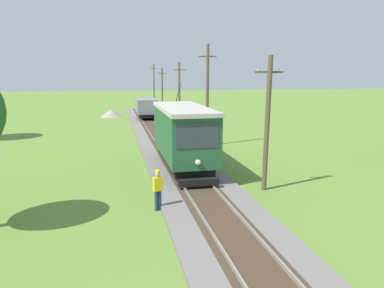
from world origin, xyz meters
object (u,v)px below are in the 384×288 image
(red_tram, at_px, (183,134))
(track_worker, at_px, (158,188))
(utility_pole_distant, at_px, (162,89))
(gravel_pile, at_px, (111,113))
(utility_pole_far, at_px, (179,93))
(freight_car, at_px, (146,108))
(utility_pole_mid, at_px, (207,95))
(utility_pole_horizon, at_px, (154,84))
(utility_pole_near_tram, at_px, (267,123))

(red_tram, relative_size, track_worker, 4.79)
(red_tram, height_order, utility_pole_distant, utility_pole_distant)
(red_tram, relative_size, gravel_pile, 2.93)
(utility_pole_far, bearing_deg, freight_car, 122.81)
(utility_pole_mid, height_order, utility_pole_distant, utility_pole_mid)
(gravel_pile, height_order, track_worker, track_worker)
(red_tram, relative_size, utility_pole_horizon, 1.15)
(utility_pole_near_tram, bearing_deg, freight_car, 96.22)
(track_worker, bearing_deg, gravel_pile, -12.38)
(freight_car, relative_size, utility_pole_near_tram, 0.79)
(utility_pole_near_tram, relative_size, utility_pole_distant, 1.00)
(freight_car, distance_m, utility_pole_far, 6.36)
(utility_pole_near_tram, xyz_separation_m, utility_pole_far, (0.00, 24.96, 0.19))
(utility_pole_far, relative_size, track_worker, 3.88)
(red_tram, bearing_deg, track_worker, -109.48)
(utility_pole_near_tram, relative_size, utility_pole_far, 0.95)
(utility_pole_near_tram, distance_m, utility_pole_mid, 12.01)
(track_worker, bearing_deg, utility_pole_mid, -37.49)
(freight_car, distance_m, track_worker, 31.81)
(utility_pole_distant, xyz_separation_m, track_worker, (-5.49, -41.99, -2.37))
(utility_pole_near_tram, bearing_deg, utility_pole_far, 90.00)
(freight_car, bearing_deg, track_worker, -94.00)
(freight_car, relative_size, utility_pole_far, 0.75)
(gravel_pile, bearing_deg, red_tram, -81.92)
(red_tram, distance_m, utility_pole_mid, 8.31)
(red_tram, height_order, utility_pole_near_tram, utility_pole_near_tram)
(utility_pole_horizon, bearing_deg, utility_pole_near_tram, -90.00)
(utility_pole_far, distance_m, utility_pole_distant, 15.35)
(utility_pole_horizon, bearing_deg, gravel_pile, -113.53)
(utility_pole_distant, bearing_deg, red_tram, -95.23)
(utility_pole_near_tram, xyz_separation_m, utility_pole_mid, (0.00, 11.99, 0.69))
(utility_pole_near_tram, relative_size, gravel_pile, 2.25)
(red_tram, distance_m, gravel_pile, 30.56)
(utility_pole_mid, bearing_deg, utility_pole_distant, 90.00)
(utility_pole_near_tram, height_order, utility_pole_horizon, utility_pole_horizon)
(utility_pole_horizon, distance_m, track_worker, 54.19)
(utility_pole_horizon, bearing_deg, utility_pole_distant, -90.00)
(utility_pole_mid, height_order, track_worker, utility_pole_mid)
(freight_car, distance_m, utility_pole_mid, 18.51)
(utility_pole_near_tram, bearing_deg, gravel_pile, 102.25)
(utility_pole_distant, bearing_deg, utility_pole_near_tram, -90.00)
(utility_pole_mid, distance_m, gravel_pile, 24.29)
(freight_car, distance_m, utility_pole_distant, 10.93)
(utility_pole_mid, distance_m, utility_pole_far, 12.98)
(utility_pole_far, relative_size, gravel_pile, 2.38)
(red_tram, distance_m, track_worker, 6.77)
(freight_car, xyz_separation_m, utility_pole_mid, (3.27, -18.05, 2.51))
(red_tram, height_order, track_worker, red_tram)
(red_tram, bearing_deg, utility_pole_far, 80.88)
(utility_pole_horizon, xyz_separation_m, track_worker, (-5.49, -53.83, -2.82))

